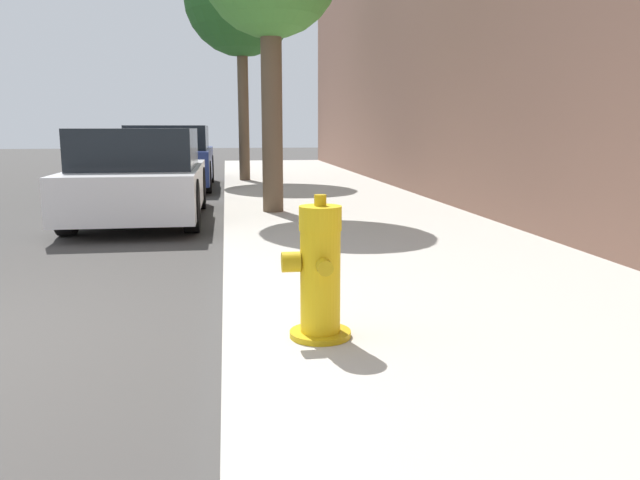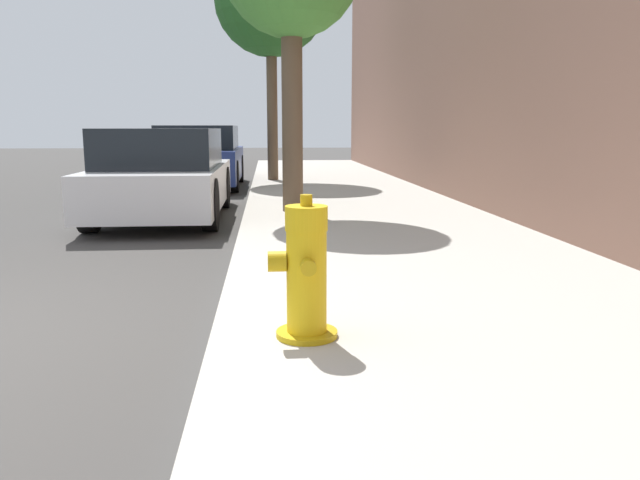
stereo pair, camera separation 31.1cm
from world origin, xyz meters
name	(u,v)px [view 2 (the right image)]	position (x,y,z in m)	size (l,w,h in m)	color
sidewalk_slab	(482,323)	(3.70, 0.00, 0.07)	(3.55, 40.00, 0.15)	#B7B2A8
fire_hydrant	(306,274)	(2.50, -0.39, 0.53)	(0.41, 0.41, 0.84)	#C39C11
parked_car_near	(164,175)	(0.73, 5.62, 0.66)	(1.77, 4.03, 1.35)	silver
parked_car_mid	(200,158)	(0.73, 10.73, 0.69)	(1.86, 4.19, 1.41)	navy
street_tree_far	(271,0)	(2.41, 10.99, 4.21)	(2.57, 2.57, 5.38)	brown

